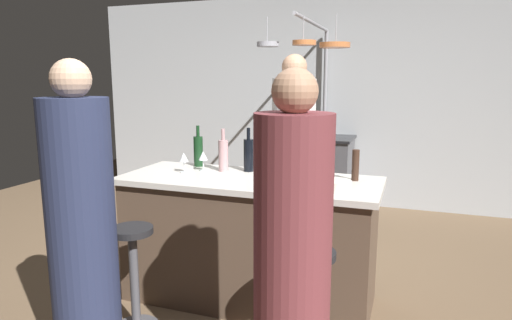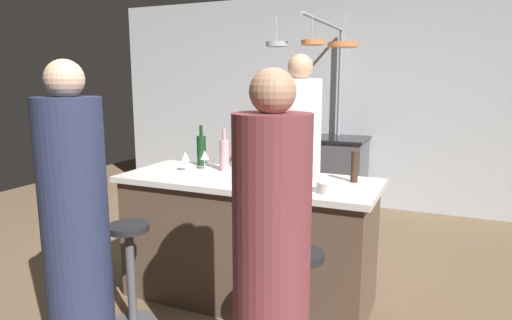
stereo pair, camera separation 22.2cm
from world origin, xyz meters
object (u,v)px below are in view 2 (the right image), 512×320
Objects in this scene: wine_glass_near_right_guest at (205,156)px; bar_stool_left at (131,270)px; guest_left at (76,228)px; mixing_bowl_ceramic at (332,187)px; pepper_mill at (354,167)px; wine_bottle_amber at (296,160)px; bar_stool_right at (298,306)px; stove_range at (332,174)px; wine_bottle_rose at (224,154)px; wine_glass_by_chef at (185,157)px; wine_bottle_red at (201,150)px; chef at (299,166)px; mixing_bowl_steel at (275,172)px; guest_right at (271,269)px; wine_glass_near_left_guest at (312,166)px; wine_bottle_dark at (249,154)px.

bar_stool_left is at bearing -99.69° from wine_glass_near_right_guest.
guest_left is 9.20× the size of mixing_bowl_ceramic.
pepper_mill is 0.42m from wine_bottle_amber.
stove_range is at bearing 100.79° from bar_stool_right.
wine_bottle_rose is 0.29m from wine_glass_by_chef.
guest_left is 5.29× the size of wine_bottle_rose.
wine_glass_by_chef is (-1.21, -0.15, 0.00)m from pepper_mill.
wine_bottle_red is at bearing -103.35° from stove_range.
chef reaches higher than mixing_bowl_steel.
bar_stool_left is at bearing 160.41° from guest_right.
guest_left is 1.28m from bar_stool_right.
guest_left is at bearing -161.61° from bar_stool_right.
guest_right is 7.72× the size of mixing_bowl_steel.
guest_left is (-0.64, -1.91, -0.05)m from chef.
wine_bottle_red reaches higher than wine_glass_near_right_guest.
guest_left is 1.49m from wine_glass_near_left_guest.
wine_bottle_amber is (0.82, 0.83, 0.64)m from bar_stool_left.
mixing_bowl_steel is at bearing -85.97° from stove_range.
guest_right reaches higher than pepper_mill.
bar_stool_left is at bearing -145.08° from wine_glass_near_left_guest.
wine_bottle_amber is at bearing 174.34° from pepper_mill.
pepper_mill is 0.34m from mixing_bowl_ceramic.
guest_left is 1.34m from mixing_bowl_steel.
chef is 5.97× the size of wine_bottle_amber.
guest_right is at bearing -43.29° from wine_glass_by_chef.
wine_bottle_dark is at bearing 128.69° from bar_stool_right.
pepper_mill reaches higher than wine_glass_near_left_guest.
wine_bottle_rose is at bearing -162.70° from wine_bottle_dark.
wine_bottle_red is (-0.80, 0.06, 0.01)m from wine_bottle_amber.
stove_range is at bearing 100.52° from wine_glass_near_left_guest.
wine_bottle_rose is (-0.96, -0.01, 0.02)m from pepper_mill.
mixing_bowl_ceramic is (0.47, -0.26, -0.00)m from mixing_bowl_steel.
guest_left is at bearing -144.83° from mixing_bowl_ceramic.
bar_stool_right is 1.09m from wine_bottle_amber.
wine_bottle_amber is 0.82m from wine_glass_by_chef.
wine_glass_near_left_guest is at bearing -7.57° from wine_bottle_rose.
guest_right is at bearing -54.31° from wine_bottle_rose.
wine_glass_near_right_guest reaches higher than bar_stool_right.
mixing_bowl_steel is at bearing 45.95° from bar_stool_left.
stove_range is 2.78× the size of wine_bottle_red.
wine_bottle_rose is 2.17× the size of wine_glass_by_chef.
bar_stool_left is 1.59m from pepper_mill.
stove_range is at bearing 78.13° from wine_glass_by_chef.
wine_bottle_amber is 2.05× the size of wine_glass_by_chef.
wine_bottle_rose is at bearing -174.69° from wine_bottle_amber.
wine_glass_by_chef is (0.02, 0.63, 0.63)m from bar_stool_left.
wine_bottle_dark is at bearing 164.15° from wine_glass_near_left_guest.
guest_right is 1.47m from wine_bottle_rose.
wine_glass_near_left_guest is 0.70× the size of mixing_bowl_steel.
stove_range is at bearing 80.12° from bar_stool_left.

